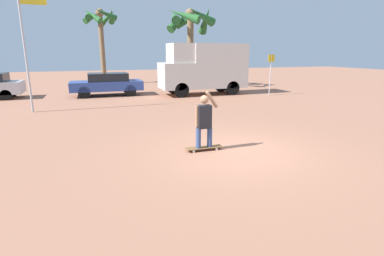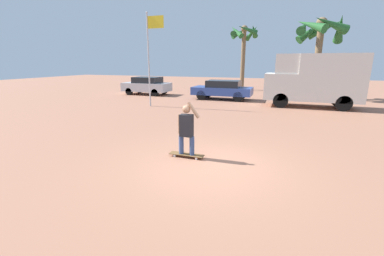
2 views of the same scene
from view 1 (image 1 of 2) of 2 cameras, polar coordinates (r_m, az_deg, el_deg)
ground_plane at (r=8.34m, az=8.15°, el=-4.37°), size 80.00×80.00×0.00m
skateboard at (r=8.31m, az=2.28°, el=-3.77°), size 1.03×0.26×0.09m
person_skateboarder at (r=8.09m, az=2.33°, el=1.79°), size 0.66×0.23×1.55m
camper_van at (r=19.33m, az=2.40°, el=11.50°), size 5.42×2.02×3.17m
parked_car_blue at (r=19.55m, az=-15.88°, el=8.17°), size 4.32×1.86×1.40m
palm_tree_near_van at (r=23.40m, az=-0.51°, el=19.35°), size 3.61×3.79×5.93m
palm_tree_center_background at (r=26.95m, az=-17.07°, el=18.52°), size 2.91×2.96×6.18m
flagpole at (r=15.16m, az=-29.00°, el=15.07°), size 1.13×0.12×5.53m
street_sign at (r=19.51m, az=14.75°, el=10.73°), size 0.44×0.06×2.50m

